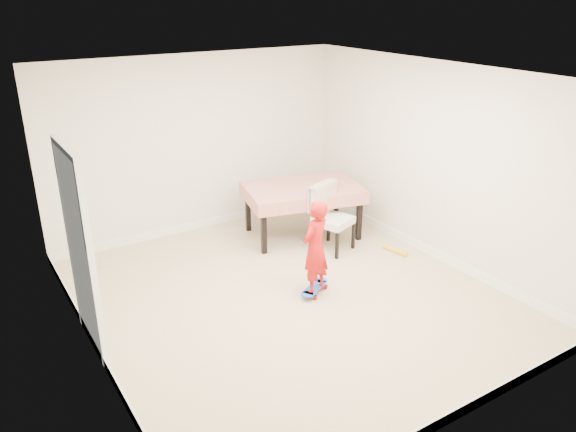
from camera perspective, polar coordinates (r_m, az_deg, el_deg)
ground at (r=6.76m, az=0.20°, el=-8.20°), size 5.00×5.00×0.00m
ceiling at (r=5.90m, az=0.23°, el=14.00°), size 4.50×5.00×0.04m
wall_back at (r=8.31m, az=-9.13°, el=7.11°), size 4.50×0.04×2.60m
wall_front at (r=4.51m, az=17.61°, el=-6.98°), size 4.50×0.04×2.60m
wall_left at (r=5.43m, az=-20.05°, el=-2.22°), size 0.04×5.00×2.60m
wall_right at (r=7.59m, az=14.60°, el=5.23°), size 0.04×5.00×2.60m
door at (r=5.81m, az=-20.32°, el=-3.64°), size 0.11×0.94×2.11m
baseboard_back at (r=8.72m, az=-8.67°, el=-0.77°), size 4.50×0.02×0.12m
baseboard_front at (r=5.20m, az=16.05°, el=-19.08°), size 4.50×0.02×0.12m
baseboard_left at (r=6.02m, az=-18.58°, el=-13.07°), size 0.02×5.00×0.12m
baseboard_right at (r=8.03m, az=13.81°, el=-3.25°), size 0.02×5.00×0.12m
dining_table at (r=8.24m, az=1.49°, el=0.53°), size 1.82×1.38×0.76m
dining_chair at (r=7.76m, az=4.62°, el=-0.24°), size 0.69×0.74×0.94m
skateboard at (r=6.84m, az=2.72°, el=-7.47°), size 0.56×0.43×0.08m
child at (r=6.56m, az=2.78°, el=-3.52°), size 0.50×0.42×1.16m
foam_toy at (r=7.96m, az=10.81°, el=-3.45°), size 0.13×0.40×0.06m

